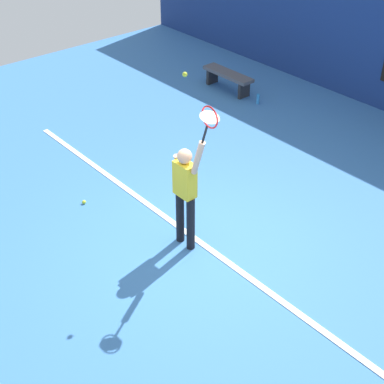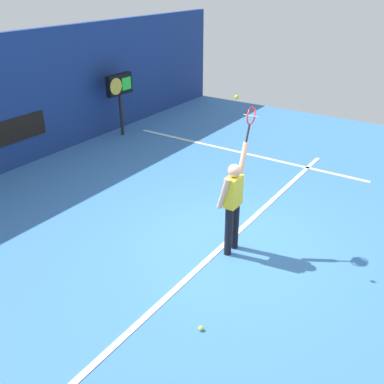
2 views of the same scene
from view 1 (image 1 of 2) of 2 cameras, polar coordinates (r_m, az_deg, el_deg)
name	(u,v)px [view 1 (image 1 of 2)]	position (r m, az deg, el deg)	size (l,w,h in m)	color
ground_plane	(198,245)	(9.09, 0.62, -5.26)	(18.00, 18.00, 0.00)	#3870B2
court_baseline	(202,243)	(9.13, 0.94, -5.06)	(10.00, 0.10, 0.01)	white
tennis_player	(185,190)	(8.53, -0.65, 0.21)	(0.66, 0.31, 1.98)	black
tennis_racket	(209,119)	(7.53, 1.69, 7.16)	(0.39, 0.27, 0.63)	black
tennis_ball	(185,74)	(7.70, -0.71, 11.47)	(0.07, 0.07, 0.07)	#CCE033
court_bench	(228,77)	(14.08, 3.55, 11.23)	(1.40, 0.36, 0.45)	#4C4C51
water_bottle	(258,99)	(13.53, 6.50, 9.08)	(0.07, 0.07, 0.24)	#338CD8
spare_ball	(84,202)	(10.16, -10.56, -0.97)	(0.07, 0.07, 0.07)	#CCE033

